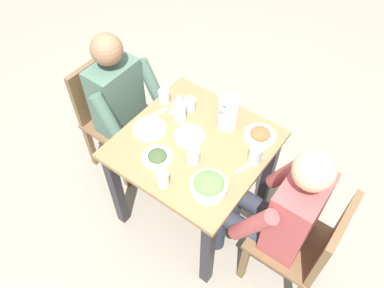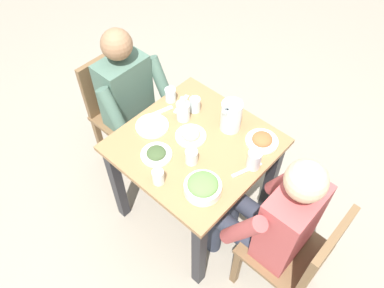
% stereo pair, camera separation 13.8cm
% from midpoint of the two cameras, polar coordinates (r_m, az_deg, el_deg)
% --- Properties ---
extents(ground_plane, '(8.00, 8.00, 0.00)m').
position_cam_midpoint_polar(ground_plane, '(2.73, 1.82, -9.82)').
color(ground_plane, gray).
extents(dining_table, '(0.81, 0.81, 0.74)m').
position_cam_midpoint_polar(dining_table, '(2.24, 2.19, -2.24)').
color(dining_table, '#997047').
rests_on(dining_table, ground_plane).
extents(chair_near, '(0.40, 0.40, 0.85)m').
position_cam_midpoint_polar(chair_near, '(2.15, 17.74, -15.72)').
color(chair_near, brown).
rests_on(chair_near, ground_plane).
extents(chair_far, '(0.40, 0.40, 0.85)m').
position_cam_midpoint_polar(chair_far, '(2.73, -9.59, 5.63)').
color(chair_far, brown).
rests_on(chair_far, ground_plane).
extents(diner_near, '(0.48, 0.53, 1.15)m').
position_cam_midpoint_polar(diner_near, '(2.05, 13.88, -10.86)').
color(diner_near, '#B24C4C').
rests_on(diner_near, ground_plane).
extents(diner_far, '(0.48, 0.53, 1.15)m').
position_cam_midpoint_polar(diner_far, '(2.51, -6.95, 5.82)').
color(diner_far, '#4C6B5B').
rests_on(diner_far, ground_plane).
extents(water_pitcher, '(0.16, 0.12, 0.19)m').
position_cam_midpoint_polar(water_pitcher, '(2.15, 7.77, 4.15)').
color(water_pitcher, silver).
rests_on(water_pitcher, dining_table).
extents(salad_bowl, '(0.19, 0.19, 0.09)m').
position_cam_midpoint_polar(salad_bowl, '(1.91, 3.73, -6.48)').
color(salad_bowl, white).
rests_on(salad_bowl, dining_table).
extents(plate_dolmas, '(0.17, 0.17, 0.04)m').
position_cam_midpoint_polar(plate_dolmas, '(2.06, -3.50, -1.54)').
color(plate_dolmas, white).
rests_on(plate_dolmas, dining_table).
extents(plate_beans, '(0.18, 0.18, 0.06)m').
position_cam_midpoint_polar(plate_beans, '(2.14, 1.65, 1.35)').
color(plate_beans, white).
rests_on(plate_beans, dining_table).
extents(plate_rice_curry, '(0.18, 0.18, 0.05)m').
position_cam_midpoint_polar(plate_rice_curry, '(2.17, 12.32, 0.53)').
color(plate_rice_curry, white).
rests_on(plate_rice_curry, dining_table).
extents(plate_yoghurt, '(0.19, 0.19, 0.04)m').
position_cam_midpoint_polar(plate_yoghurt, '(2.20, -4.26, 2.79)').
color(plate_yoghurt, white).
rests_on(plate_yoghurt, dining_table).
extents(water_glass_far_left, '(0.06, 0.06, 0.09)m').
position_cam_midpoint_polar(water_glass_far_left, '(2.27, 2.21, 5.88)').
color(water_glass_far_left, silver).
rests_on(water_glass_far_left, dining_table).
extents(water_glass_far_right, '(0.07, 0.07, 0.09)m').
position_cam_midpoint_polar(water_glass_far_right, '(2.01, 1.89, -1.99)').
color(water_glass_far_right, silver).
rests_on(water_glass_far_right, dining_table).
extents(water_glass_by_pitcher, '(0.06, 0.06, 0.09)m').
position_cam_midpoint_polar(water_glass_by_pitcher, '(1.94, -3.09, -5.06)').
color(water_glass_by_pitcher, silver).
rests_on(water_glass_by_pitcher, dining_table).
extents(water_glass_near_left, '(0.07, 0.07, 0.11)m').
position_cam_midpoint_polar(water_glass_near_left, '(2.02, 11.28, -2.43)').
color(water_glass_near_left, silver).
rests_on(water_glass_near_left, dining_table).
extents(water_glass_near_right, '(0.07, 0.07, 0.09)m').
position_cam_midpoint_polar(water_glass_near_right, '(2.34, -1.57, 7.37)').
color(water_glass_near_right, silver).
rests_on(water_glass_near_right, dining_table).
extents(oil_carafe, '(0.08, 0.08, 0.16)m').
position_cam_midpoint_polar(oil_carafe, '(2.21, 0.45, 4.84)').
color(oil_carafe, silver).
rests_on(oil_carafe, dining_table).
extents(fork_near, '(0.17, 0.08, 0.01)m').
position_cam_midpoint_polar(fork_near, '(2.33, 0.09, 5.97)').
color(fork_near, silver).
rests_on(fork_near, dining_table).
extents(knife_near, '(0.18, 0.08, 0.01)m').
position_cam_midpoint_polar(knife_near, '(2.04, 10.19, -3.94)').
color(knife_near, silver).
rests_on(knife_near, dining_table).
extents(fork_far, '(0.17, 0.07, 0.01)m').
position_cam_midpoint_polar(fork_far, '(2.29, -3.15, 4.78)').
color(fork_far, silver).
rests_on(fork_far, dining_table).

